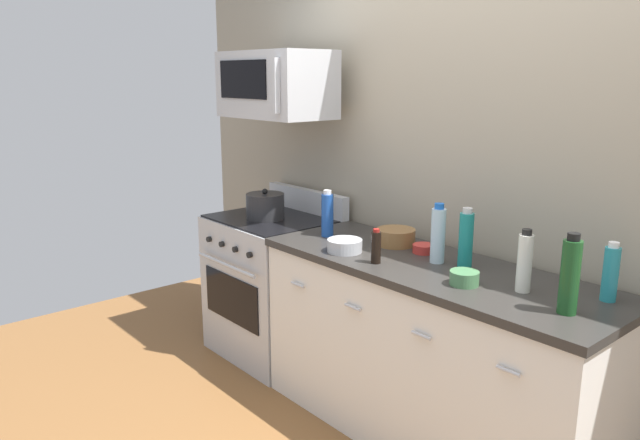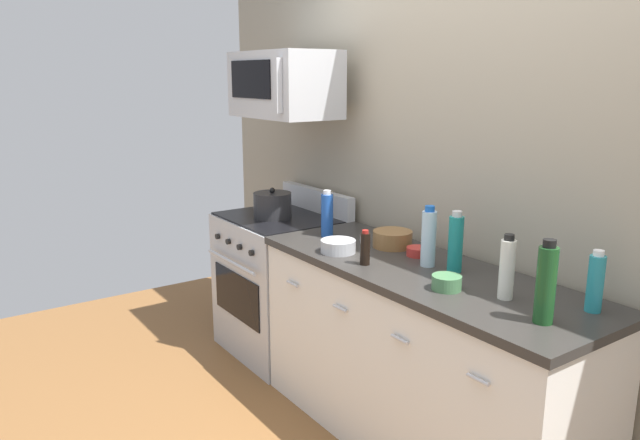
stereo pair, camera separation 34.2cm
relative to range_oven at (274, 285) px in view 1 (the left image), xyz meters
The scene contains 17 objects.
ground_plane 1.38m from the range_oven, ahead, with size 5.92×5.92×0.00m, color brown.
back_wall 1.62m from the range_oven, 17.40° to the left, with size 4.94×0.10×2.70m, color #9E937F.
counter_unit 1.30m from the range_oven, ahead, with size 1.85×0.66×0.92m.
range_oven is the anchor object (origin of this frame).
microwave 1.28m from the range_oven, 89.71° to the left, with size 0.74×0.44×0.40m.
bottle_soy_sauce_dark 1.24m from the range_oven, ahead, with size 0.05×0.05×0.17m.
bottle_soda_blue 0.81m from the range_oven, ahead, with size 0.07×0.07×0.26m.
bottle_water_clear 1.42m from the range_oven, ahead, with size 0.07×0.07×0.29m.
bottle_wine_green 2.11m from the range_oven, ahead, with size 0.07×0.07×0.32m.
bottle_dish_soap 2.15m from the range_oven, ahead, with size 0.06×0.06×0.24m.
bottle_sparkling_teal 1.54m from the range_oven, ahead, with size 0.07×0.07×0.29m.
bottle_vinegar_white 1.87m from the range_oven, ahead, with size 0.06×0.06×0.27m.
bowl_steel_prep 1.00m from the range_oven, 11.19° to the right, with size 0.18×0.18×0.07m.
bowl_green_glaze 1.65m from the range_oven, ahead, with size 0.13×0.13×0.06m.
bowl_wooden_salad 1.07m from the range_oven, ahead, with size 0.21×0.21×0.09m.
bowl_red_small 1.24m from the range_oven, ahead, with size 0.11×0.11×0.04m.
stockpot 0.54m from the range_oven, 90.00° to the right, with size 0.24×0.24×0.19m.
Camera 1 is at (1.75, -2.22, 1.81)m, focal length 34.02 mm.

